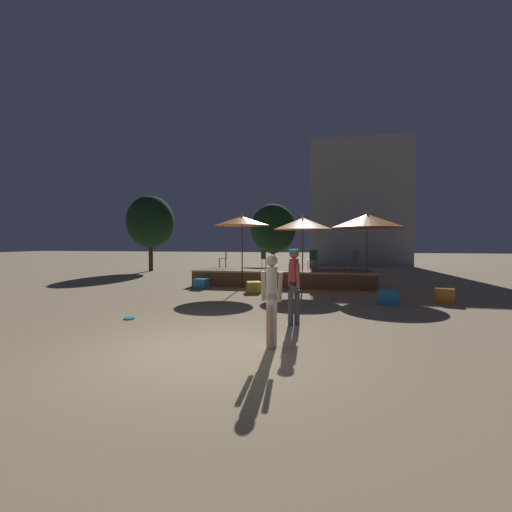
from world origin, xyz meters
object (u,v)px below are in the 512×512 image
Objects in this scene: patio_umbrella_0 at (303,224)px; bistro_chair_0 at (353,258)px; patio_umbrella_2 at (367,221)px; background_tree_1 at (150,222)px; person_1 at (294,282)px; background_tree_0 at (273,229)px; patio_umbrella_1 at (242,221)px; person_0 at (272,297)px; cube_seat_0 at (389,297)px; bistro_chair_3 at (224,256)px; bistro_chair_1 at (313,258)px; frisbee_disc at (129,318)px; bistro_chair_2 at (265,257)px; cube_seat_1 at (202,284)px; cube_seat_2 at (444,295)px; cube_seat_3 at (254,287)px.

patio_umbrella_0 is 3.40× the size of bistro_chair_0.
background_tree_1 is at bearing 152.82° from patio_umbrella_2.
background_tree_0 reaches higher than person_1.
patio_umbrella_0 is 0.98× the size of patio_umbrella_1.
person_0 is 0.34× the size of background_tree_1.
person_1 is at bearing -129.02° from cube_seat_0.
bistro_chair_3 is (-6.80, 4.71, 1.02)m from cube_seat_0.
bistro_chair_1 is (2.92, 1.25, -1.59)m from patio_umbrella_1.
cube_seat_0 is (2.92, -3.31, -2.50)m from patio_umbrella_0.
frisbee_disc is 0.06× the size of background_tree_0.
bistro_chair_2 is at bearing 76.30° from frisbee_disc.
cube_seat_1 is 0.12× the size of background_tree_1.
cube_seat_2 is at bearing -168.27° from bistro_chair_2.
cube_seat_3 is at bearing -57.21° from patio_umbrella_1.
cube_seat_1 is at bearing -49.53° from background_tree_1.
background_tree_1 reaches higher than frisbee_disc.
frisbee_disc is (-3.89, -6.81, -2.71)m from patio_umbrella_0.
background_tree_0 is at bearing 81.63° from cube_seat_1.
patio_umbrella_1 is 5.31× the size of cube_seat_1.
patio_umbrella_0 is 5.96m from cube_seat_2.
background_tree_1 is (-13.58, 9.94, 3.09)m from cube_seat_0.
bistro_chair_3 is at bearing -37.59° from background_tree_1.
bistro_chair_0 is at bearing 125.07° from cube_seat_2.
cube_seat_1 is 0.88× the size of cube_seat_2.
bistro_chair_2 is (-4.81, 4.73, 1.02)m from cube_seat_0.
bistro_chair_0 is 1.00× the size of bistro_chair_2.
background_tree_0 is at bearing -117.53° from person_1.
patio_umbrella_0 reaches higher than person_0.
cube_seat_2 is (1.79, 0.63, 0.01)m from cube_seat_0.
patio_umbrella_1 is at bearing 24.49° from bistro_chair_3.
bistro_chair_0 is 4.06m from bistro_chair_2.
cube_seat_0 is 1.03× the size of cube_seat_3.
patio_umbrella_1 reaches higher than cube_seat_3.
background_tree_1 is (-11.07, 5.85, 2.07)m from bistro_chair_1.
bistro_chair_3 is 0.18× the size of background_tree_1.
bistro_chair_2 and bistro_chair_3 have the same top height.
background_tree_0 reaches higher than bistro_chair_3.
bistro_chair_2 is 7.80m from background_tree_0.
person_1 is at bearing -67.81° from cube_seat_3.
background_tree_0 is (1.22, 15.81, 2.86)m from frisbee_disc.
patio_umbrella_0 is at bearing 10.73° from patio_umbrella_1.
patio_umbrella_2 reaches higher than patio_umbrella_1.
frisbee_disc is 15.40m from background_tree_1.
frisbee_disc is at bearing -63.24° from background_tree_1.
patio_umbrella_2 reaches higher than patio_umbrella_0.
person_0 is 4.31m from frisbee_disc.
cube_seat_2 is (7.23, -2.20, -2.61)m from patio_umbrella_1.
background_tree_0 is at bearing 16.60° from background_tree_1.
cube_seat_1 is (-1.63, -0.53, -2.64)m from patio_umbrella_1.
patio_umbrella_0 is 1.71× the size of person_1.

